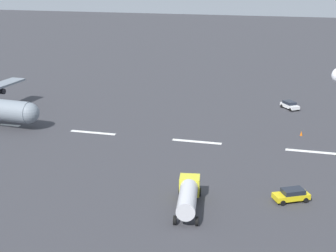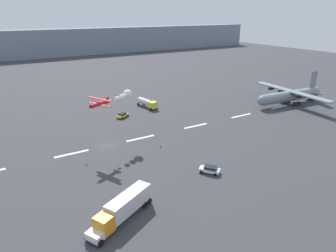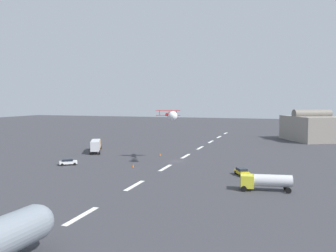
# 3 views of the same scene
# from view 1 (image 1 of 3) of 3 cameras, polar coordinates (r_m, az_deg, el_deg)

# --- Properties ---
(runway_stripe_5) EXTENTS (8.00, 0.90, 0.01)m
(runway_stripe_5) POSITION_cam_1_polar(r_m,az_deg,el_deg) (78.93, 16.10, -2.83)
(runway_stripe_5) COLOR white
(runway_stripe_5) RESTS_ON ground
(runway_stripe_6) EXTENTS (8.00, 0.90, 0.01)m
(runway_stripe_6) POSITION_cam_1_polar(r_m,az_deg,el_deg) (80.30, 3.29, -1.78)
(runway_stripe_6) COLOR white
(runway_stripe_6) RESTS_ON ground
(runway_stripe_7) EXTENTS (8.00, 0.90, 0.01)m
(runway_stripe_7) POSITION_cam_1_polar(r_m,az_deg,el_deg) (85.47, -8.52, -0.74)
(runway_stripe_7) COLOR white
(runway_stripe_7) RESTS_ON ground
(fuel_tanker_truck) EXTENTS (4.03, 8.98, 2.90)m
(fuel_tanker_truck) POSITION_cam_1_polar(r_m,az_deg,el_deg) (57.90, 2.29, -7.88)
(fuel_tanker_truck) COLOR yellow
(fuel_tanker_truck) RESTS_ON ground
(followme_car_yellow) EXTENTS (3.94, 4.42, 1.52)m
(followme_car_yellow) POSITION_cam_1_polar(r_m,az_deg,el_deg) (101.30, 13.66, 2.34)
(followme_car_yellow) COLOR white
(followme_car_yellow) RESTS_ON ground
(airport_staff_sedan) EXTENTS (4.58, 3.62, 1.52)m
(airport_staff_sedan) POSITION_cam_1_polar(r_m,az_deg,el_deg) (61.96, 13.87, -7.58)
(airport_staff_sedan) COLOR yellow
(airport_staff_sedan) RESTS_ON ground
(traffic_cone_far) EXTENTS (0.44, 0.44, 0.75)m
(traffic_cone_far) POSITION_cam_1_polar(r_m,az_deg,el_deg) (85.85, 14.91, -0.81)
(traffic_cone_far) COLOR orange
(traffic_cone_far) RESTS_ON ground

